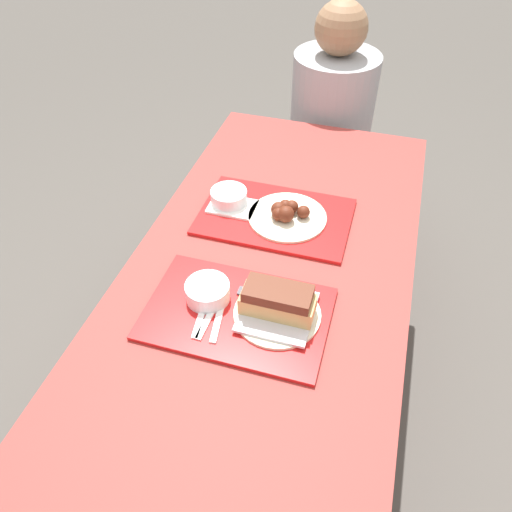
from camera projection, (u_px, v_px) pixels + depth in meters
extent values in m
plane|color=#4C4742|center=(263.00, 410.00, 1.84)|extent=(12.00, 12.00, 0.00)
cube|color=maroon|center=(266.00, 279.00, 1.36)|extent=(0.77, 1.68, 0.04)
cylinder|color=maroon|center=(241.00, 201.00, 2.20)|extent=(0.07, 0.07, 0.68)
cylinder|color=maroon|center=(389.00, 228.00, 2.07)|extent=(0.07, 0.07, 0.68)
cube|color=maroon|center=(328.00, 163.00, 2.30)|extent=(0.73, 0.28, 0.04)
cylinder|color=maroon|center=(264.00, 190.00, 2.51)|extent=(0.06, 0.06, 0.40)
cylinder|color=maroon|center=(386.00, 211.00, 2.38)|extent=(0.06, 0.06, 0.40)
cube|color=red|center=(237.00, 313.00, 1.24)|extent=(0.45, 0.30, 0.01)
cube|color=red|center=(275.00, 217.00, 1.52)|extent=(0.45, 0.30, 0.01)
cylinder|color=silver|center=(208.00, 292.00, 1.25)|extent=(0.11, 0.11, 0.05)
cylinder|color=beige|center=(207.00, 287.00, 1.24)|extent=(0.10, 0.10, 0.01)
cylinder|color=beige|center=(277.00, 314.00, 1.23)|extent=(0.22, 0.22, 0.01)
cube|color=silver|center=(277.00, 312.00, 1.22)|extent=(0.18, 0.18, 0.01)
cube|color=tan|center=(278.00, 304.00, 1.20)|extent=(0.18, 0.08, 0.05)
cube|color=#562819|center=(278.00, 293.00, 1.17)|extent=(0.16, 0.08, 0.03)
cube|color=white|center=(211.00, 313.00, 1.23)|extent=(0.02, 0.17, 0.00)
cube|color=white|center=(219.00, 315.00, 1.22)|extent=(0.04, 0.17, 0.00)
cube|color=white|center=(203.00, 311.00, 1.23)|extent=(0.04, 0.17, 0.00)
cube|color=#3F3F47|center=(245.00, 292.00, 1.28)|extent=(0.04, 0.03, 0.01)
cylinder|color=silver|center=(229.00, 197.00, 1.54)|extent=(0.11, 0.11, 0.05)
cylinder|color=beige|center=(229.00, 193.00, 1.53)|extent=(0.10, 0.10, 0.01)
cylinder|color=beige|center=(286.00, 217.00, 1.50)|extent=(0.24, 0.24, 0.01)
sphere|color=#562314|center=(303.00, 212.00, 1.48)|extent=(0.04, 0.04, 0.04)
sphere|color=#562314|center=(292.00, 207.00, 1.50)|extent=(0.04, 0.04, 0.04)
sphere|color=#562314|center=(285.00, 206.00, 1.50)|extent=(0.04, 0.04, 0.04)
sphere|color=#562314|center=(278.00, 209.00, 1.48)|extent=(0.05, 0.05, 0.05)
sphere|color=#562314|center=(279.00, 214.00, 1.47)|extent=(0.04, 0.04, 0.04)
sphere|color=#562314|center=(287.00, 214.00, 1.46)|extent=(0.05, 0.05, 0.05)
cube|color=white|center=(233.00, 207.00, 1.54)|extent=(0.14, 0.10, 0.01)
cylinder|color=#9E9EA3|center=(332.00, 111.00, 2.12)|extent=(0.35, 0.35, 0.48)
sphere|color=#936B4C|center=(341.00, 28.00, 1.89)|extent=(0.20, 0.20, 0.20)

